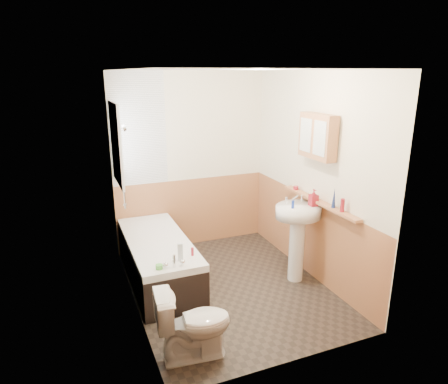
{
  "coord_description": "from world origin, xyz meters",
  "views": [
    {
      "loc": [
        -1.66,
        -3.93,
        2.47
      ],
      "look_at": [
        0.0,
        0.15,
        1.15
      ],
      "focal_mm": 32.0,
      "sensor_mm": 36.0,
      "label": 1
    }
  ],
  "objects": [
    {
      "name": "tile_return_back",
      "position": [
        -0.73,
        1.39,
        1.75
      ],
      "size": [
        0.75,
        0.01,
        1.5
      ],
      "primitive_type": "cube",
      "color": "white",
      "rests_on": "wall_back"
    },
    {
      "name": "soap_bottle",
      "position": [
        0.99,
        -0.21,
        1.01
      ],
      "size": [
        0.1,
        0.21,
        0.09
      ],
      "primitive_type": "imported",
      "rotation": [
        0.0,
        0.0,
        -0.06
      ],
      "color": "maroon",
      "rests_on": "sink"
    },
    {
      "name": "cream_jar",
      "position": [
        -0.88,
        -0.26,
        0.56
      ],
      "size": [
        0.09,
        0.09,
        0.05
      ],
      "primitive_type": "cylinder",
      "rotation": [
        0.0,
        0.0,
        -0.33
      ],
      "color": "#59C647",
      "rests_on": "bathtub"
    },
    {
      "name": "bathtub",
      "position": [
        -0.73,
        0.5,
        0.28
      ],
      "size": [
        0.7,
        1.75,
        0.68
      ],
      "color": "black",
      "rests_on": "floor"
    },
    {
      "name": "wainscot_back",
      "position": [
        0.0,
        1.39,
        0.5
      ],
      "size": [
        2.2,
        0.01,
        1.0
      ],
      "primitive_type": "cube",
      "color": "#B9784B",
      "rests_on": "wall_back"
    },
    {
      "name": "wall_right",
      "position": [
        1.11,
        0.0,
        1.25
      ],
      "size": [
        0.02,
        2.8,
        2.5
      ],
      "primitive_type": "cube",
      "color": "#F5EACB",
      "rests_on": "ground"
    },
    {
      "name": "medicine_cabinet",
      "position": [
        1.01,
        -0.17,
        1.78
      ],
      "size": [
        0.14,
        0.56,
        0.51
      ],
      "color": "#B9784B",
      "rests_on": "wall_right"
    },
    {
      "name": "pine_shelf",
      "position": [
        1.04,
        -0.24,
        1.02
      ],
      "size": [
        0.1,
        1.4,
        0.03
      ],
      "primitive_type": "cube",
      "color": "#B9784B",
      "rests_on": "wall_right"
    },
    {
      "name": "shower_riser",
      "position": [
        -1.04,
        0.71,
        1.58
      ],
      "size": [
        0.1,
        0.08,
        1.15
      ],
      "color": "silver",
      "rests_on": "wall_left"
    },
    {
      "name": "blue_gel",
      "position": [
        -0.63,
        -0.16,
        0.64
      ],
      "size": [
        0.06,
        0.04,
        0.2
      ],
      "primitive_type": "cube",
      "rotation": [
        0.0,
        0.0,
        -0.2
      ],
      "color": "silver",
      "rests_on": "bathtub"
    },
    {
      "name": "ceiling",
      "position": [
        0.0,
        0.0,
        2.5
      ],
      "size": [
        2.8,
        2.8,
        0.0
      ],
      "primitive_type": "plane",
      "rotation": [
        3.14,
        0.0,
        0.0
      ],
      "color": "white",
      "rests_on": "ground"
    },
    {
      "name": "foam_can",
      "position": [
        1.04,
        -0.66,
        1.11
      ],
      "size": [
        0.06,
        0.06,
        0.15
      ],
      "primitive_type": "cylinder",
      "rotation": [
        0.0,
        0.0,
        -0.37
      ],
      "color": "maroon",
      "rests_on": "pine_shelf"
    },
    {
      "name": "orange_bottle",
      "position": [
        -0.47,
        -0.09,
        0.59
      ],
      "size": [
        0.03,
        0.03,
        0.09
      ],
      "primitive_type": "cylinder",
      "rotation": [
        0.0,
        0.0,
        -0.1
      ],
      "color": "maroon",
      "rests_on": "bathtub"
    },
    {
      "name": "black_jar",
      "position": [
        1.04,
        0.26,
        1.06
      ],
      "size": [
        0.07,
        0.07,
        0.04
      ],
      "primitive_type": "cylinder",
      "rotation": [
        0.0,
        0.0,
        -0.08
      ],
      "color": "maroon",
      "rests_on": "pine_shelf"
    },
    {
      "name": "wall_front",
      "position": [
        0.0,
        -1.41,
        1.25
      ],
      "size": [
        2.2,
        0.02,
        2.5
      ],
      "primitive_type": "cube",
      "color": "#F5EACB",
      "rests_on": "ground"
    },
    {
      "name": "green_bottle",
      "position": [
        1.04,
        -0.51,
        1.15
      ],
      "size": [
        0.06,
        0.06,
        0.23
      ],
      "primitive_type": "cone",
      "rotation": [
        0.0,
        0.0,
        -0.39
      ],
      "color": "navy",
      "rests_on": "pine_shelf"
    },
    {
      "name": "wainscot_front",
      "position": [
        0.0,
        -1.39,
        0.5
      ],
      "size": [
        2.2,
        0.01,
        1.0
      ],
      "primitive_type": "cube",
      "color": "#B9784B",
      "rests_on": "wall_front"
    },
    {
      "name": "toilet",
      "position": [
        -0.76,
        -1.0,
        0.33
      ],
      "size": [
        0.71,
        0.44,
        0.66
      ],
      "primitive_type": "imported",
      "rotation": [
        0.0,
        0.0,
        1.47
      ],
      "color": "white",
      "rests_on": "floor"
    },
    {
      "name": "wall_back",
      "position": [
        0.0,
        1.41,
        1.25
      ],
      "size": [
        2.2,
        0.02,
        2.5
      ],
      "primitive_type": "cube",
      "color": "#F5EACB",
      "rests_on": "ground"
    },
    {
      "name": "floor",
      "position": [
        0.0,
        0.0,
        0.0
      ],
      "size": [
        2.8,
        2.8,
        0.0
      ],
      "primitive_type": "plane",
      "color": "black",
      "rests_on": "ground"
    },
    {
      "name": "clear_bottle",
      "position": [
        0.72,
        -0.2,
        1.02
      ],
      "size": [
        0.04,
        0.04,
        0.09
      ],
      "primitive_type": "cylinder",
      "rotation": [
        0.0,
        0.0,
        0.29
      ],
      "color": "#19339E",
      "rests_on": "sink"
    },
    {
      "name": "window",
      "position": [
        -1.06,
        0.95,
        1.65
      ],
      "size": [
        0.03,
        0.79,
        0.99
      ],
      "color": "white",
      "rests_on": "wall_left"
    },
    {
      "name": "tile_cladding_left",
      "position": [
        -1.09,
        0.0,
        1.25
      ],
      "size": [
        0.01,
        2.8,
        2.5
      ],
      "primitive_type": "cube",
      "color": "white",
      "rests_on": "wall_left"
    },
    {
      "name": "sink",
      "position": [
        0.84,
        -0.13,
        0.69
      ],
      "size": [
        0.57,
        0.46,
        1.09
      ],
      "rotation": [
        0.0,
        0.0,
        -0.05
      ],
      "color": "white",
      "rests_on": "floor"
    },
    {
      "name": "wainscot_right",
      "position": [
        1.09,
        0.0,
        0.5
      ],
      "size": [
        0.01,
        2.8,
        1.0
      ],
      "primitive_type": "cube",
      "color": "#B9784B",
      "rests_on": "wall_right"
    },
    {
      "name": "wall_left",
      "position": [
        -1.11,
        0.0,
        1.25
      ],
      "size": [
        0.02,
        2.8,
        2.5
      ],
      "primitive_type": "cube",
      "color": "#F5EACB",
      "rests_on": "ground"
    }
  ]
}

